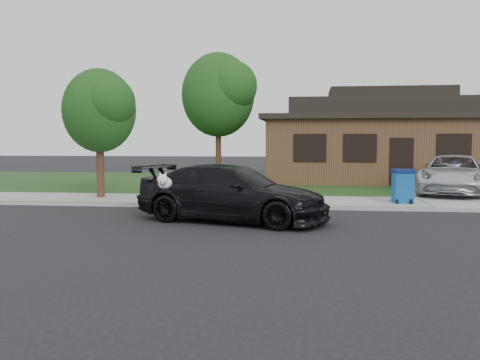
# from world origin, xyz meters

# --- Properties ---
(ground) EXTENTS (120.00, 120.00, 0.00)m
(ground) POSITION_xyz_m (0.00, 0.00, 0.00)
(ground) COLOR black
(ground) RESTS_ON ground
(sidewalk) EXTENTS (60.00, 3.00, 0.12)m
(sidewalk) POSITION_xyz_m (0.00, 5.00, 0.06)
(sidewalk) COLOR gray
(sidewalk) RESTS_ON ground
(curb) EXTENTS (60.00, 0.12, 0.12)m
(curb) POSITION_xyz_m (0.00, 3.50, 0.06)
(curb) COLOR gray
(curb) RESTS_ON ground
(lawn) EXTENTS (60.00, 13.00, 0.13)m
(lawn) POSITION_xyz_m (0.00, 13.00, 0.07)
(lawn) COLOR #193814
(lawn) RESTS_ON ground
(driveway) EXTENTS (4.50, 13.00, 0.14)m
(driveway) POSITION_xyz_m (6.00, 10.00, 0.07)
(driveway) COLOR gray
(driveway) RESTS_ON ground
(sedan) EXTENTS (5.59, 3.57, 1.51)m
(sedan) POSITION_xyz_m (-2.09, 0.76, 0.76)
(sedan) COLOR black
(sedan) RESTS_ON ground
(minivan) EXTENTS (3.83, 5.76, 1.47)m
(minivan) POSITION_xyz_m (5.40, 7.87, 0.87)
(minivan) COLOR silver
(minivan) RESTS_ON driveway
(recycling_bin) EXTENTS (0.70, 0.73, 1.10)m
(recycling_bin) POSITION_xyz_m (2.99, 4.67, 0.67)
(recycling_bin) COLOR #0C488E
(recycling_bin) RESTS_ON sidewalk
(house) EXTENTS (12.60, 8.60, 4.65)m
(house) POSITION_xyz_m (4.00, 15.00, 2.13)
(house) COLOR #422B1C
(house) RESTS_ON ground
(tree_0) EXTENTS (3.78, 3.60, 6.34)m
(tree_0) POSITION_xyz_m (-4.34, 12.88, 4.48)
(tree_0) COLOR #332114
(tree_0) RESTS_ON ground
(tree_2) EXTENTS (2.73, 2.60, 4.59)m
(tree_2) POSITION_xyz_m (-7.38, 5.11, 3.27)
(tree_2) COLOR #332114
(tree_2) RESTS_ON ground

